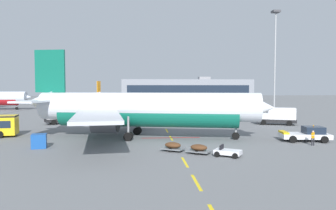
{
  "coord_description": "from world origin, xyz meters",
  "views": [
    {
      "loc": [
        14.07,
        -21.27,
        6.95
      ],
      "look_at": [
        18.3,
        30.53,
        4.03
      ],
      "focal_mm": 34.14,
      "sensor_mm": 36.0,
      "label": 1
    }
  ],
  "objects_px": {
    "airliner_foreground": "(143,109)",
    "pushback_tug": "(306,134)",
    "catering_truck": "(63,115)",
    "fuel_service_truck": "(277,116)",
    "airliner_far_center": "(88,97)",
    "uld_cargo_container": "(39,141)",
    "apron_light_mast_far": "(275,51)",
    "baggage_train": "(199,149)",
    "ground_crew_worker": "(313,137)"
  },
  "relations": [
    {
      "from": "airliner_foreground",
      "to": "uld_cargo_container",
      "type": "bearing_deg",
      "value": -151.23
    },
    {
      "from": "pushback_tug",
      "to": "baggage_train",
      "type": "relative_size",
      "value": 0.78
    },
    {
      "from": "airliner_foreground",
      "to": "apron_light_mast_far",
      "type": "xyz_separation_m",
      "value": [
        31.54,
        30.53,
        11.62
      ]
    },
    {
      "from": "airliner_far_center",
      "to": "baggage_train",
      "type": "xyz_separation_m",
      "value": [
        26.96,
        -94.88,
        -2.54
      ]
    },
    {
      "from": "pushback_tug",
      "to": "catering_truck",
      "type": "distance_m",
      "value": 42.56
    },
    {
      "from": "pushback_tug",
      "to": "uld_cargo_container",
      "type": "relative_size",
      "value": 3.35
    },
    {
      "from": "ground_crew_worker",
      "to": "apron_light_mast_far",
      "type": "distance_m",
      "value": 42.34
    },
    {
      "from": "pushback_tug",
      "to": "fuel_service_truck",
      "type": "bearing_deg",
      "value": 77.68
    },
    {
      "from": "airliner_foreground",
      "to": "airliner_far_center",
      "type": "bearing_deg",
      "value": 104.19
    },
    {
      "from": "fuel_service_truck",
      "to": "apron_light_mast_far",
      "type": "distance_m",
      "value": 23.22
    },
    {
      "from": "catering_truck",
      "to": "fuel_service_truck",
      "type": "distance_m",
      "value": 40.19
    },
    {
      "from": "baggage_train",
      "to": "ground_crew_worker",
      "type": "bearing_deg",
      "value": 13.88
    },
    {
      "from": "airliner_foreground",
      "to": "ground_crew_worker",
      "type": "height_order",
      "value": "airliner_foreground"
    },
    {
      "from": "airliner_foreground",
      "to": "fuel_service_truck",
      "type": "bearing_deg",
      "value": 28.02
    },
    {
      "from": "fuel_service_truck",
      "to": "apron_light_mast_far",
      "type": "bearing_deg",
      "value": 68.77
    },
    {
      "from": "pushback_tug",
      "to": "airliner_far_center",
      "type": "relative_size",
      "value": 0.24
    },
    {
      "from": "airliner_far_center",
      "to": "fuel_service_truck",
      "type": "relative_size",
      "value": 3.61
    },
    {
      "from": "baggage_train",
      "to": "apron_light_mast_far",
      "type": "distance_m",
      "value": 51.22
    },
    {
      "from": "airliner_foreground",
      "to": "uld_cargo_container",
      "type": "height_order",
      "value": "airliner_foreground"
    },
    {
      "from": "baggage_train",
      "to": "uld_cargo_container",
      "type": "distance_m",
      "value": 18.24
    },
    {
      "from": "apron_light_mast_far",
      "to": "fuel_service_truck",
      "type": "bearing_deg",
      "value": -111.23
    },
    {
      "from": "ground_crew_worker",
      "to": "uld_cargo_container",
      "type": "bearing_deg",
      "value": 178.13
    },
    {
      "from": "airliner_foreground",
      "to": "baggage_train",
      "type": "height_order",
      "value": "airliner_foreground"
    },
    {
      "from": "uld_cargo_container",
      "to": "apron_light_mast_far",
      "type": "xyz_separation_m",
      "value": [
        43.42,
        37.05,
        14.77
      ]
    },
    {
      "from": "ground_crew_worker",
      "to": "apron_light_mast_far",
      "type": "height_order",
      "value": "apron_light_mast_far"
    },
    {
      "from": "fuel_service_truck",
      "to": "ground_crew_worker",
      "type": "bearing_deg",
      "value": -102.74
    },
    {
      "from": "pushback_tug",
      "to": "airliner_far_center",
      "type": "bearing_deg",
      "value": 115.5
    },
    {
      "from": "pushback_tug",
      "to": "uld_cargo_container",
      "type": "bearing_deg",
      "value": -176.54
    },
    {
      "from": "airliner_far_center",
      "to": "apron_light_mast_far",
      "type": "height_order",
      "value": "apron_light_mast_far"
    },
    {
      "from": "airliner_foreground",
      "to": "ground_crew_worker",
      "type": "xyz_separation_m",
      "value": [
        20.11,
        -7.56,
        -2.92
      ]
    },
    {
      "from": "catering_truck",
      "to": "ground_crew_worker",
      "type": "distance_m",
      "value": 43.58
    },
    {
      "from": "pushback_tug",
      "to": "ground_crew_worker",
      "type": "bearing_deg",
      "value": -105.19
    },
    {
      "from": "catering_truck",
      "to": "baggage_train",
      "type": "relative_size",
      "value": 0.9
    },
    {
      "from": "airliner_far_center",
      "to": "catering_truck",
      "type": "height_order",
      "value": "airliner_far_center"
    },
    {
      "from": "ground_crew_worker",
      "to": "catering_truck",
      "type": "bearing_deg",
      "value": 143.86
    },
    {
      "from": "catering_truck",
      "to": "ground_crew_worker",
      "type": "bearing_deg",
      "value": -36.14
    },
    {
      "from": "airliner_far_center",
      "to": "uld_cargo_container",
      "type": "relative_size",
      "value": 14.1
    },
    {
      "from": "airliner_foreground",
      "to": "pushback_tug",
      "type": "bearing_deg",
      "value": -12.23
    },
    {
      "from": "uld_cargo_container",
      "to": "airliner_foreground",
      "type": "bearing_deg",
      "value": 28.77
    },
    {
      "from": "catering_truck",
      "to": "uld_cargo_container",
      "type": "bearing_deg",
      "value": -82.61
    },
    {
      "from": "baggage_train",
      "to": "apron_light_mast_far",
      "type": "relative_size",
      "value": 0.32
    },
    {
      "from": "airliner_far_center",
      "to": "apron_light_mast_far",
      "type": "bearing_deg",
      "value": -45.28
    },
    {
      "from": "baggage_train",
      "to": "apron_light_mast_far",
      "type": "xyz_separation_m",
      "value": [
        25.76,
        41.64,
        15.05
      ]
    },
    {
      "from": "airliner_far_center",
      "to": "apron_light_mast_far",
      "type": "distance_m",
      "value": 75.97
    },
    {
      "from": "airliner_foreground",
      "to": "uld_cargo_container",
      "type": "relative_size",
      "value": 18.29
    },
    {
      "from": "fuel_service_truck",
      "to": "uld_cargo_container",
      "type": "xyz_separation_m",
      "value": [
        -36.69,
        -19.72,
        -0.85
      ]
    },
    {
      "from": "airliner_far_center",
      "to": "fuel_service_truck",
      "type": "distance_m",
      "value": 84.24
    },
    {
      "from": "airliner_far_center",
      "to": "catering_truck",
      "type": "xyz_separation_m",
      "value": [
        6.11,
        -65.63,
        -1.42
      ]
    },
    {
      "from": "uld_cargo_container",
      "to": "catering_truck",
      "type": "bearing_deg",
      "value": 97.39
    },
    {
      "from": "uld_cargo_container",
      "to": "apron_light_mast_far",
      "type": "distance_m",
      "value": 58.96
    }
  ]
}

